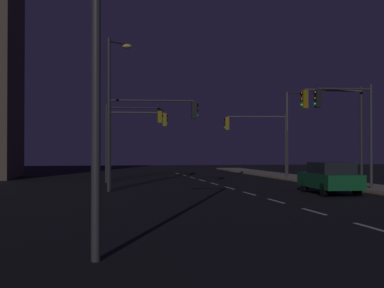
% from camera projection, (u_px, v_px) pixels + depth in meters
% --- Properties ---
extents(ground_plane, '(112.00, 112.00, 0.00)m').
position_uv_depth(ground_plane, '(272.00, 200.00, 23.01)').
color(ground_plane, black).
rests_on(ground_plane, ground).
extents(lane_markings_center, '(0.14, 50.00, 0.01)m').
position_uv_depth(lane_markings_center, '(249.00, 193.00, 26.45)').
color(lane_markings_center, silver).
rests_on(lane_markings_center, ground).
extents(lane_edge_line, '(0.14, 53.00, 0.01)m').
position_uv_depth(lane_edge_line, '(349.00, 190.00, 29.00)').
color(lane_edge_line, gold).
rests_on(lane_edge_line, ground).
extents(car, '(2.08, 4.50, 1.57)m').
position_uv_depth(car, '(330.00, 177.00, 26.13)').
color(car, '#14592D').
rests_on(car, ground).
extents(traffic_light_mid_right, '(3.69, 0.53, 5.46)m').
position_uv_depth(traffic_light_mid_right, '(336.00, 116.00, 28.31)').
color(traffic_light_mid_right, '#2D3033').
rests_on(traffic_light_mid_right, sidewalk_right).
extents(traffic_light_mid_left, '(4.98, 0.64, 5.17)m').
position_uv_depth(traffic_light_mid_left, '(150.00, 122.00, 29.43)').
color(traffic_light_mid_left, '#4C4C51').
rests_on(traffic_light_mid_left, ground).
extents(traffic_light_far_center, '(3.22, 0.52, 5.52)m').
position_uv_depth(traffic_light_far_center, '(347.00, 116.00, 28.12)').
color(traffic_light_far_center, '#38383D').
rests_on(traffic_light_far_center, sidewalk_right).
extents(traffic_light_far_right, '(3.91, 0.34, 5.28)m').
position_uv_depth(traffic_light_far_right, '(132.00, 127.00, 35.82)').
color(traffic_light_far_right, '#2D3033').
rests_on(traffic_light_far_right, ground).
extents(traffic_light_near_right, '(4.72, 0.91, 4.81)m').
position_uv_depth(traffic_light_near_right, '(257.00, 131.00, 39.89)').
color(traffic_light_near_right, '#38383D').
rests_on(traffic_light_near_right, sidewalk_right).
extents(traffic_light_far_left, '(4.38, 0.45, 5.20)m').
position_uv_depth(traffic_light_far_left, '(135.00, 130.00, 39.10)').
color(traffic_light_far_left, '#4C4C51').
rests_on(traffic_light_far_left, ground).
extents(street_lamp_corner, '(1.20, 1.80, 6.77)m').
position_uv_depth(street_lamp_corner, '(290.00, 124.00, 42.88)').
color(street_lamp_corner, '#4C4C51').
rests_on(street_lamp_corner, sidewalk_right).
extents(street_lamp_across_street, '(1.99, 0.47, 7.93)m').
position_uv_depth(street_lamp_across_street, '(81.00, 17.00, 10.26)').
color(street_lamp_across_street, '#38383D').
rests_on(street_lamp_across_street, ground).
extents(street_lamp_mid_block, '(1.34, 1.01, 8.05)m').
position_uv_depth(street_lamp_mid_block, '(112.00, 101.00, 28.00)').
color(street_lamp_mid_block, '#2D3033').
rests_on(street_lamp_mid_block, ground).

